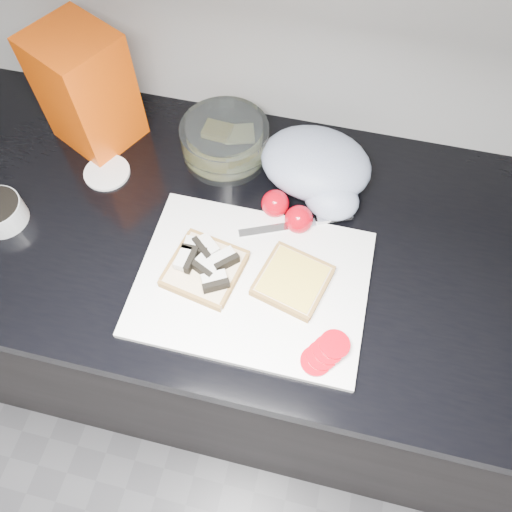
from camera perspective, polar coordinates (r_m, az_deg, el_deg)
The scene contains 13 objects.
base_cabinet at distance 1.37m, azimuth -4.61°, elevation -6.84°, with size 3.50×0.60×0.86m, color black.
countertop at distance 0.98m, azimuth -6.45°, elevation 3.58°, with size 3.50×0.64×0.04m, color black.
cutting_board at distance 0.88m, azimuth -0.45°, elevation -3.08°, with size 0.40×0.30×0.01m, color white.
bread_left at distance 0.88m, azimuth -5.84°, elevation -1.21°, with size 0.15×0.15×0.04m.
bread_right at distance 0.87m, azimuth 4.23°, elevation -2.83°, with size 0.14×0.14×0.02m.
tomato_slices at distance 0.82m, azimuth 7.91°, elevation -10.89°, with size 0.09×0.10×0.02m.
knife at distance 0.94m, azimuth 6.24°, elevation 3.86°, with size 0.20×0.10×0.01m.
tub_lid at distance 1.06m, azimuth -16.67°, elevation 9.13°, with size 0.09×0.09×0.01m, color white.
glass_bowl at distance 1.03m, azimuth -3.55°, elevation 12.98°, with size 0.18×0.18×0.07m.
bread_bag at distance 1.07m, azimuth -18.84°, elevation 17.54°, with size 0.15×0.14×0.23m, color #F54E04.
steel_canister at distance 1.09m, azimuth -17.97°, elevation 18.64°, with size 0.09×0.09×0.22m, color #B2B3B7.
grocery_bag at distance 0.98m, azimuth 7.09°, elevation 9.92°, with size 0.24×0.22×0.10m.
whole_tomatoes at distance 0.93m, azimuth 3.55°, elevation 5.12°, with size 0.10×0.08×0.05m.
Camera 1 is at (0.23, 0.70, 1.69)m, focal length 35.00 mm.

